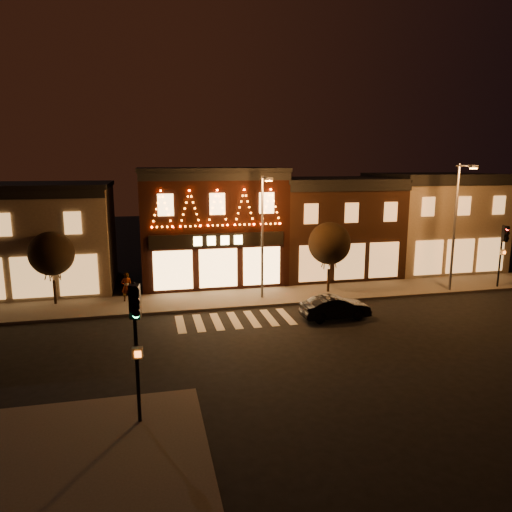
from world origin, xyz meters
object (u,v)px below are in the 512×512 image
object	(u,v)px
traffic_signal_near	(136,326)
streetlamp_mid	(263,228)
dark_sedan	(335,308)
pedestrian	(127,287)

from	to	relation	value
traffic_signal_near	streetlamp_mid	bearing A→B (deg)	69.66
streetlamp_mid	dark_sedan	distance (m)	6.74
dark_sedan	streetlamp_mid	bearing A→B (deg)	32.63
traffic_signal_near	pedestrian	bearing A→B (deg)	102.26
dark_sedan	pedestrian	xyz separation A→B (m)	(-11.52, 5.77, 0.41)
traffic_signal_near	dark_sedan	world-z (taller)	traffic_signal_near
traffic_signal_near	dark_sedan	xyz separation A→B (m)	(10.61, 9.08, -2.88)
traffic_signal_near	dark_sedan	size ratio (longest dim) A/B	1.22
traffic_signal_near	dark_sedan	bearing A→B (deg)	49.29
traffic_signal_near	pedestrian	xyz separation A→B (m)	(-0.91, 14.85, -2.46)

